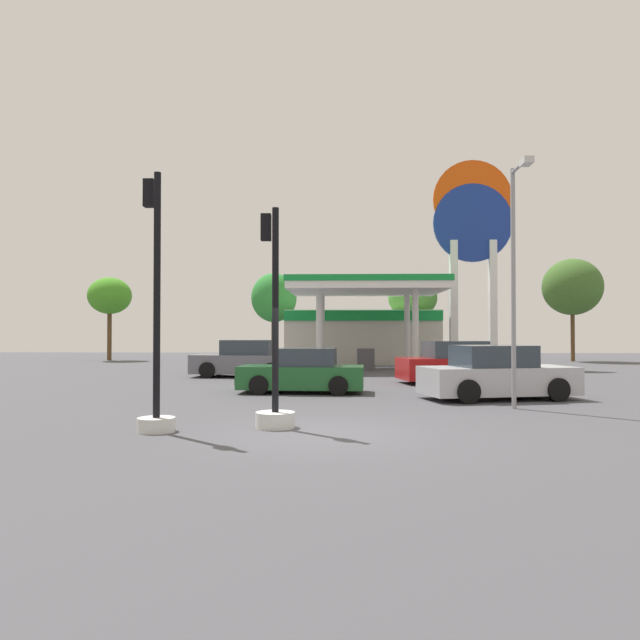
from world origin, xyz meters
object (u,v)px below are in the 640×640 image
(car_1, at_px, (302,372))
(tree_3, at_px, (572,287))
(station_pole_sign, at_px, (473,236))
(tree_2, at_px, (413,299))
(car_2, at_px, (497,375))
(tree_1, at_px, (274,298))
(car_3, at_px, (245,360))
(corner_streetlamp, at_px, (516,261))
(traffic_signal_0, at_px, (274,373))
(tree_0, at_px, (110,296))
(traffic_signal_1, at_px, (156,354))
(car_0, at_px, (458,364))

(car_1, bearing_deg, tree_3, 51.78)
(station_pole_sign, height_order, tree_2, station_pole_sign)
(station_pole_sign, xyz_separation_m, car_2, (-2.73, -15.86, -6.63))
(car_2, relative_size, tree_1, 0.79)
(station_pole_sign, xyz_separation_m, tree_2, (-2.65, 6.02, -3.19))
(car_3, xyz_separation_m, corner_streetlamp, (8.73, -10.90, 3.08))
(tree_1, bearing_deg, car_1, -81.25)
(corner_streetlamp, bearing_deg, station_pole_sign, 81.13)
(traffic_signal_0, distance_m, tree_1, 29.73)
(traffic_signal_0, height_order, tree_0, tree_0)
(car_3, bearing_deg, traffic_signal_0, -78.53)
(car_3, relative_size, traffic_signal_1, 0.90)
(tree_2, bearing_deg, traffic_signal_0, -102.55)
(car_2, bearing_deg, traffic_signal_1, -143.85)
(station_pole_sign, distance_m, corner_streetlamp, 18.84)
(car_1, bearing_deg, station_pole_sign, 58.64)
(car_1, bearing_deg, car_2, -16.14)
(tree_2, xyz_separation_m, tree_3, (10.82, 1.17, 0.83))
(tree_1, distance_m, tree_3, 20.24)
(car_0, xyz_separation_m, tree_0, (-20.64, 17.82, 3.72))
(traffic_signal_1, bearing_deg, car_1, 72.59)
(station_pole_sign, distance_m, tree_3, 11.14)
(car_0, xyz_separation_m, tree_2, (0.18, 16.32, 3.42))
(car_2, xyz_separation_m, corner_streetlamp, (-0.12, -2.42, 3.10))
(station_pole_sign, height_order, car_3, station_pole_sign)
(car_2, bearing_deg, traffic_signal_0, -137.48)
(car_2, relative_size, traffic_signal_1, 0.91)
(tree_1, bearing_deg, corner_streetlamp, -70.74)
(station_pole_sign, height_order, tree_3, station_pole_sign)
(station_pole_sign, bearing_deg, traffic_signal_0, -112.25)
(station_pole_sign, bearing_deg, traffic_signal_1, -116.76)
(car_3, bearing_deg, tree_0, 128.56)
(traffic_signal_0, bearing_deg, car_3, 101.47)
(car_1, xyz_separation_m, car_3, (-2.96, 6.77, 0.08))
(car_0, distance_m, traffic_signal_0, 12.57)
(car_0, relative_size, tree_0, 0.84)
(car_3, bearing_deg, corner_streetlamp, -51.30)
(tree_2, height_order, tree_3, tree_3)
(tree_0, height_order, tree_1, tree_1)
(car_2, distance_m, tree_2, 22.15)
(car_0, bearing_deg, tree_3, 57.84)
(car_1, bearing_deg, tree_2, 73.49)
(car_1, distance_m, car_3, 7.39)
(car_2, xyz_separation_m, tree_0, (-20.73, 23.38, 3.74))
(car_0, bearing_deg, car_1, -146.44)
(traffic_signal_1, bearing_deg, car_2, 36.15)
(station_pole_sign, xyz_separation_m, tree_0, (-23.46, 7.52, -2.89))
(traffic_signal_0, distance_m, tree_0, 32.59)
(car_0, distance_m, car_1, 6.97)
(car_0, height_order, car_3, car_0)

